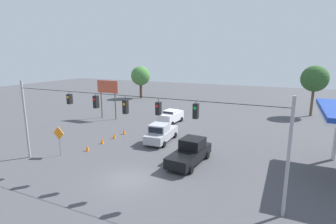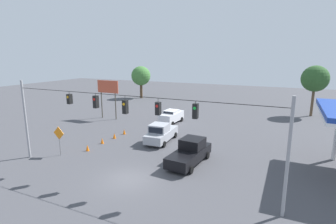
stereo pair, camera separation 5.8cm
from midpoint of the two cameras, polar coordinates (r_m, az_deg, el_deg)
name	(u,v)px [view 1 (the left image)]	position (r m, az deg, el deg)	size (l,w,h in m)	color
ground_plane	(129,179)	(21.07, -8.56, -14.26)	(140.00, 140.00, 0.00)	#47474C
overhead_signal_span	(127,120)	(19.29, -9.04, -1.74)	(22.01, 0.38, 7.22)	#939399
pickup_truck_black_crossing_near	(190,152)	(23.48, 4.75, -8.72)	(2.60, 5.74, 2.12)	black
pickup_truck_silver_withflow_mid	(161,133)	(28.96, -1.61, -4.61)	(2.48, 5.48, 2.12)	#A8AAB2
sedan_white_withflow_far	(171,116)	(36.92, 0.66, -0.93)	(2.24, 4.61, 1.85)	silver
traffic_cone_nearest	(87,148)	(27.58, -17.19, -7.46)	(0.34, 0.34, 0.64)	orange
traffic_cone_second	(102,141)	(29.38, -14.20, -6.08)	(0.34, 0.34, 0.64)	orange
traffic_cone_third	(114,136)	(30.83, -11.67, -5.09)	(0.34, 0.34, 0.64)	orange
traffic_cone_fourth	(124,132)	(32.23, -9.59, -4.24)	(0.34, 0.34, 0.64)	orange
roadside_billboard	(108,91)	(40.00, -13.03, 4.57)	(3.65, 0.16, 5.75)	#4C473D
work_zone_sign	(59,135)	(26.78, -22.72, -4.72)	(1.27, 0.06, 2.84)	slate
tree_horizon_left	(141,76)	(58.89, -6.02, 7.80)	(4.23, 4.23, 7.08)	#4C3823
tree_horizon_right	(315,79)	(46.46, 29.27, 6.31)	(4.04, 4.04, 7.90)	brown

